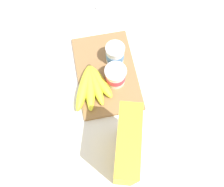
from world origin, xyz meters
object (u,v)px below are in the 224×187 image
at_px(cutting_board, 106,73).
at_px(spoon, 99,11).
at_px(yogurt_cup_front, 115,55).
at_px(yogurt_cup_back, 116,76).
at_px(banana_bunch, 92,86).
at_px(cereal_box, 126,149).

distance_m(cutting_board, spoon, 0.30).
relative_size(yogurt_cup_front, yogurt_cup_back, 1.12).
relative_size(yogurt_cup_front, banana_bunch, 0.48).
distance_m(cereal_box, yogurt_cup_back, 0.29).
xyz_separation_m(yogurt_cup_back, banana_bunch, (0.01, -0.09, -0.02)).
xyz_separation_m(cereal_box, yogurt_cup_front, (-0.36, 0.04, -0.08)).
bearing_deg(yogurt_cup_front, banana_bunch, -47.70).
relative_size(cereal_box, spoon, 2.14).
relative_size(cutting_board, yogurt_cup_front, 3.82).
bearing_deg(yogurt_cup_back, cereal_box, -5.47).
bearing_deg(yogurt_cup_back, cutting_board, -148.13).
bearing_deg(cutting_board, yogurt_cup_back, 31.87).
height_order(cutting_board, cereal_box, cereal_box).
relative_size(yogurt_cup_front, spoon, 0.67).
relative_size(cereal_box, yogurt_cup_back, 3.59).
height_order(banana_bunch, spoon, banana_bunch).
bearing_deg(cutting_board, spoon, 175.25).
height_order(cutting_board, banana_bunch, banana_bunch).
bearing_deg(yogurt_cup_front, cutting_board, -44.93).
bearing_deg(cutting_board, cereal_box, -0.01).
bearing_deg(spoon, yogurt_cup_front, 3.77).
distance_m(yogurt_cup_front, banana_bunch, 0.14).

